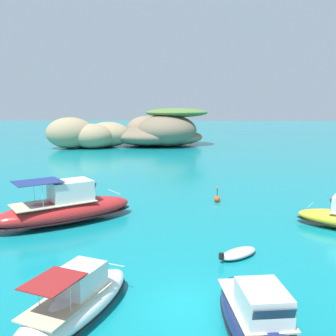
# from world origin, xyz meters

# --- Properties ---
(ground_plane) EXTENTS (400.00, 400.00, 0.00)m
(ground_plane) POSITION_xyz_m (0.00, 0.00, 0.00)
(ground_plane) COLOR #0F7F89
(islet_large) EXTENTS (23.86, 20.58, 7.93)m
(islet_large) POSITION_xyz_m (-5.74, 65.94, 2.91)
(islet_large) COLOR #756651
(islet_large) RESTS_ON ground
(islet_small) EXTENTS (17.13, 14.26, 6.17)m
(islet_small) POSITION_xyz_m (-19.60, 60.51, 2.60)
(islet_small) COLOR #9E8966
(islet_small) RESTS_ON ground
(motorboat_white) EXTENTS (4.38, 7.29, 2.20)m
(motorboat_white) POSITION_xyz_m (-4.63, -1.24, 0.70)
(motorboat_white) COLOR white
(motorboat_white) RESTS_ON ground
(motorboat_red) EXTENTS (10.22, 8.79, 3.27)m
(motorboat_red) POSITION_xyz_m (-9.00, 11.11, 1.04)
(motorboat_red) COLOR red
(motorboat_red) RESTS_ON ground
(motorboat_navy) EXTENTS (3.20, 7.63, 2.19)m
(motorboat_navy) POSITION_xyz_m (2.34, -2.29, 0.73)
(motorboat_navy) COLOR navy
(motorboat_navy) RESTS_ON ground
(dinghy_tender) EXTENTS (2.68, 2.54, 0.58)m
(dinghy_tender) POSITION_xyz_m (2.68, 5.36, 0.22)
(dinghy_tender) COLOR #B2B2B2
(dinghy_tender) RESTS_ON ground
(channel_buoy) EXTENTS (0.56, 0.56, 1.48)m
(channel_buoy) POSITION_xyz_m (2.48, 17.60, 0.34)
(channel_buoy) COLOR #E54C19
(channel_buoy) RESTS_ON ground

